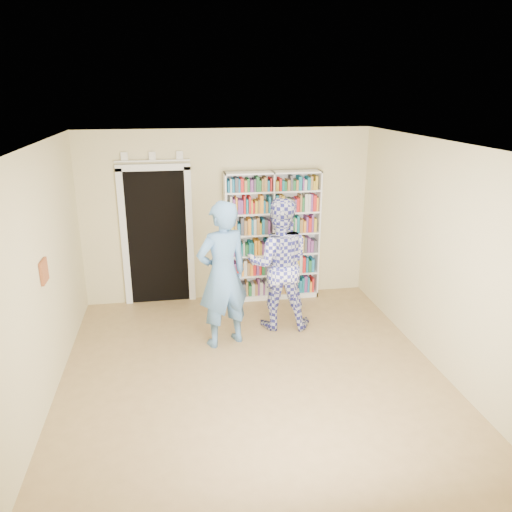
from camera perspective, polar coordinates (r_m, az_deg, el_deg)
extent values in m
plane|color=olive|center=(6.09, -0.31, -13.63)|extent=(5.00, 5.00, 0.00)
plane|color=white|center=(5.19, -0.36, 12.52)|extent=(5.00, 5.00, 0.00)
plane|color=beige|center=(7.87, -3.28, 4.54)|extent=(4.50, 0.00, 4.50)
plane|color=beige|center=(5.62, -23.64, -2.79)|extent=(0.00, 5.00, 5.00)
plane|color=beige|center=(6.25, 20.49, -0.34)|extent=(0.00, 5.00, 5.00)
cube|color=white|center=(7.90, 1.87, 2.23)|extent=(1.50, 0.28, 2.06)
cube|color=white|center=(7.90, 1.87, 2.23)|extent=(0.02, 0.28, 2.06)
cube|color=black|center=(7.90, -11.18, 2.00)|extent=(0.90, 0.03, 2.10)
cube|color=silver|center=(7.91, -14.80, 1.77)|extent=(0.10, 0.06, 2.20)
cube|color=silver|center=(7.88, -7.55, 2.16)|extent=(0.10, 0.06, 2.20)
cube|color=silver|center=(7.65, -11.70, 9.90)|extent=(1.10, 0.06, 0.10)
cube|color=silver|center=(7.63, -11.75, 10.63)|extent=(1.10, 0.08, 0.02)
cube|color=brown|center=(5.78, -23.07, -1.62)|extent=(0.03, 0.25, 0.25)
imported|color=#5180B5|center=(6.43, -3.83, -2.18)|extent=(0.83, 0.70, 1.95)
imported|color=#2F3091|center=(6.95, 2.63, -0.93)|extent=(1.01, 0.85, 1.87)
cube|color=white|center=(6.73, 3.97, 0.00)|extent=(0.22, 0.11, 0.33)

